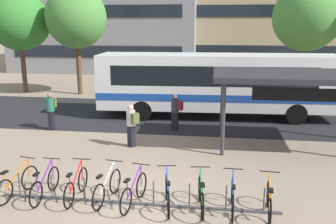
% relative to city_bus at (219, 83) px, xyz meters
% --- Properties ---
extents(ground, '(200.00, 200.00, 0.00)m').
position_rel_city_bus_xyz_m(ground, '(-2.21, -9.73, -1.78)').
color(ground, gray).
extents(bus_lane_asphalt, '(80.00, 7.20, 0.01)m').
position_rel_city_bus_xyz_m(bus_lane_asphalt, '(-2.21, -0.00, -1.77)').
color(bus_lane_asphalt, '#232326').
rests_on(bus_lane_asphalt, ground).
extents(city_bus, '(12.13, 3.12, 3.20)m').
position_rel_city_bus_xyz_m(city_bus, '(0.00, 0.00, 0.00)').
color(city_bus, white).
rests_on(city_bus, ground).
extents(bike_rack, '(7.54, 0.09, 0.70)m').
position_rel_city_bus_xyz_m(bike_rack, '(-2.08, -9.89, -1.68)').
color(bike_rack, '#47474C').
rests_on(bike_rack, ground).
extents(parked_bicycle_orange_0, '(0.55, 1.70, 0.99)m').
position_rel_city_bus_xyz_m(parked_bicycle_orange_0, '(-5.45, -9.88, -1.39)').
color(parked_bicycle_orange_0, black).
rests_on(parked_bicycle_orange_0, ground).
extents(parked_bicycle_purple_1, '(0.52, 1.72, 0.99)m').
position_rel_city_bus_xyz_m(parked_bicycle_purple_1, '(-4.64, -9.87, -1.39)').
color(parked_bicycle_purple_1, black).
rests_on(parked_bicycle_purple_1, ground).
extents(parked_bicycle_red_2, '(0.52, 1.72, 0.99)m').
position_rel_city_bus_xyz_m(parked_bicycle_red_2, '(-3.77, -9.80, -1.39)').
color(parked_bicycle_red_2, black).
rests_on(parked_bicycle_red_2, ground).
extents(parked_bicycle_silver_3, '(0.52, 1.71, 0.99)m').
position_rel_city_bus_xyz_m(parked_bicycle_silver_3, '(-2.90, -9.79, -1.39)').
color(parked_bicycle_silver_3, black).
rests_on(parked_bicycle_silver_3, ground).
extents(parked_bicycle_purple_4, '(0.53, 1.70, 0.99)m').
position_rel_city_bus_xyz_m(parked_bicycle_purple_4, '(-2.13, -9.93, -1.39)').
color(parked_bicycle_purple_4, black).
rests_on(parked_bicycle_purple_4, ground).
extents(parked_bicycle_blue_5, '(0.53, 1.70, 0.99)m').
position_rel_city_bus_xyz_m(parked_bicycle_blue_5, '(-1.23, -9.95, -1.39)').
color(parked_bicycle_blue_5, black).
rests_on(parked_bicycle_blue_5, ground).
extents(parked_bicycle_green_6, '(0.52, 1.72, 0.99)m').
position_rel_city_bus_xyz_m(parked_bicycle_green_6, '(-0.36, -9.92, -1.39)').
color(parked_bicycle_green_6, black).
rests_on(parked_bicycle_green_6, ground).
extents(parked_bicycle_blue_7, '(0.52, 1.72, 0.99)m').
position_rel_city_bus_xyz_m(parked_bicycle_blue_7, '(0.43, -9.93, -1.39)').
color(parked_bicycle_blue_7, black).
rests_on(parked_bicycle_blue_7, ground).
extents(parked_bicycle_orange_8, '(0.52, 1.72, 0.99)m').
position_rel_city_bus_xyz_m(parked_bicycle_orange_8, '(1.33, -10.00, -1.39)').
color(parked_bicycle_orange_8, black).
rests_on(parked_bicycle_orange_8, ground).
extents(transit_shelter, '(6.11, 3.48, 2.90)m').
position_rel_city_bus_xyz_m(transit_shelter, '(2.82, -4.45, 0.94)').
color(transit_shelter, '#38383D').
rests_on(transit_shelter, ground).
extents(commuter_olive_pack_0, '(0.60, 0.56, 1.68)m').
position_rel_city_bus_xyz_m(commuter_olive_pack_0, '(-3.29, -5.28, -0.81)').
color(commuter_olive_pack_0, black).
rests_on(commuter_olive_pack_0, ground).
extents(commuter_olive_pack_1, '(0.36, 0.54, 1.70)m').
position_rel_city_bus_xyz_m(commuter_olive_pack_1, '(-7.45, -3.45, -0.79)').
color(commuter_olive_pack_1, black).
rests_on(commuter_olive_pack_1, ground).
extents(commuter_maroon_pack_2, '(0.58, 0.44, 1.63)m').
position_rel_city_bus_xyz_m(commuter_maroon_pack_2, '(-1.87, -2.77, -0.83)').
color(commuter_maroon_pack_2, black).
rests_on(commuter_maroon_pack_2, ground).
extents(street_tree_0, '(4.65, 4.65, 7.44)m').
position_rel_city_bus_xyz_m(street_tree_0, '(5.83, 8.21, 3.35)').
color(street_tree_0, brown).
rests_on(street_tree_0, ground).
extents(street_tree_2, '(3.94, 3.94, 7.15)m').
position_rel_city_bus_xyz_m(street_tree_2, '(-9.38, 5.01, 3.32)').
color(street_tree_2, brown).
rests_on(street_tree_2, ground).
extents(street_tree_3, '(4.11, 4.11, 6.77)m').
position_rel_city_bus_xyz_m(street_tree_3, '(-13.50, 5.24, 3.04)').
color(street_tree_3, brown).
rests_on(street_tree_3, ground).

